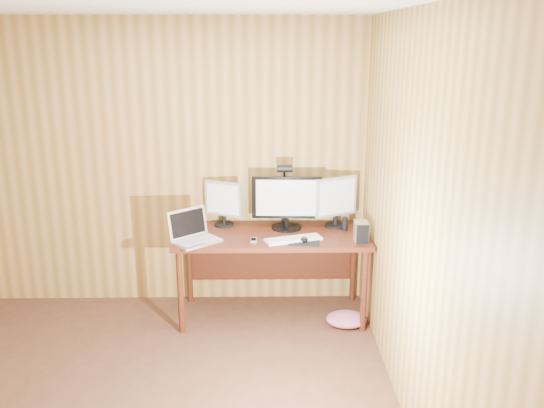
{
  "coord_description": "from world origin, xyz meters",
  "views": [
    {
      "loc": [
        0.86,
        -2.9,
        2.32
      ],
      "look_at": [
        0.93,
        1.58,
        1.02
      ],
      "focal_mm": 38.0,
      "sensor_mm": 36.0,
      "label": 1
    }
  ],
  "objects_px": {
    "desk": "(272,244)",
    "monitor_right": "(336,200)",
    "monitor_left": "(224,202)",
    "phone": "(254,240)",
    "speaker": "(345,224)",
    "mouse": "(304,239)",
    "monitor_center": "(287,202)",
    "laptop": "(193,234)",
    "hard_drive": "(361,232)",
    "keyboard": "(293,239)",
    "desk_lamp": "(284,185)"
  },
  "relations": [
    {
      "from": "phone",
      "to": "desk_lamp",
      "type": "distance_m",
      "value": 0.6
    },
    {
      "from": "monitor_center",
      "to": "phone",
      "type": "bearing_deg",
      "value": -129.8
    },
    {
      "from": "keyboard",
      "to": "speaker",
      "type": "height_order",
      "value": "speaker"
    },
    {
      "from": "speaker",
      "to": "hard_drive",
      "type": "bearing_deg",
      "value": -71.02
    },
    {
      "from": "laptop",
      "to": "desk_lamp",
      "type": "bearing_deg",
      "value": -11.39
    },
    {
      "from": "hard_drive",
      "to": "speaker",
      "type": "bearing_deg",
      "value": 109.13
    },
    {
      "from": "keyboard",
      "to": "desk",
      "type": "bearing_deg",
      "value": 106.3
    },
    {
      "from": "hard_drive",
      "to": "desk_lamp",
      "type": "relative_size",
      "value": 0.28
    },
    {
      "from": "monitor_right",
      "to": "laptop",
      "type": "height_order",
      "value": "monitor_right"
    },
    {
      "from": "monitor_right",
      "to": "laptop",
      "type": "distance_m",
      "value": 1.25
    },
    {
      "from": "monitor_right",
      "to": "keyboard",
      "type": "bearing_deg",
      "value": -163.3
    },
    {
      "from": "monitor_left",
      "to": "phone",
      "type": "bearing_deg",
      "value": -30.86
    },
    {
      "from": "desk",
      "to": "hard_drive",
      "type": "xyz_separation_m",
      "value": [
        0.71,
        -0.28,
        0.2
      ]
    },
    {
      "from": "mouse",
      "to": "phone",
      "type": "relative_size",
      "value": 1.04
    },
    {
      "from": "desk",
      "to": "monitor_left",
      "type": "bearing_deg",
      "value": 160.98
    },
    {
      "from": "hard_drive",
      "to": "desk_lamp",
      "type": "height_order",
      "value": "desk_lamp"
    },
    {
      "from": "laptop",
      "to": "desk_lamp",
      "type": "relative_size",
      "value": 0.76
    },
    {
      "from": "mouse",
      "to": "speaker",
      "type": "distance_m",
      "value": 0.45
    },
    {
      "from": "monitor_left",
      "to": "mouse",
      "type": "xyz_separation_m",
      "value": [
        0.67,
        -0.42,
        -0.19
      ]
    },
    {
      "from": "monitor_right",
      "to": "keyboard",
      "type": "xyz_separation_m",
      "value": [
        -0.38,
        -0.34,
        -0.22
      ]
    },
    {
      "from": "laptop",
      "to": "speaker",
      "type": "xyz_separation_m",
      "value": [
        1.25,
        0.24,
        -0.0
      ]
    },
    {
      "from": "mouse",
      "to": "monitor_left",
      "type": "bearing_deg",
      "value": 147.21
    },
    {
      "from": "monitor_right",
      "to": "laptop",
      "type": "xyz_separation_m",
      "value": [
        -1.19,
        -0.34,
        -0.17
      ]
    },
    {
      "from": "monitor_right",
      "to": "speaker",
      "type": "distance_m",
      "value": 0.22
    },
    {
      "from": "keyboard",
      "to": "desk_lamp",
      "type": "distance_m",
      "value": 0.54
    },
    {
      "from": "monitor_left",
      "to": "hard_drive",
      "type": "relative_size",
      "value": 2.39
    },
    {
      "from": "phone",
      "to": "desk",
      "type": "bearing_deg",
      "value": 59.63
    },
    {
      "from": "desk",
      "to": "monitor_right",
      "type": "height_order",
      "value": "monitor_right"
    },
    {
      "from": "keyboard",
      "to": "mouse",
      "type": "relative_size",
      "value": 4.6
    },
    {
      "from": "monitor_left",
      "to": "monitor_right",
      "type": "height_order",
      "value": "monitor_right"
    },
    {
      "from": "speaker",
      "to": "desk_lamp",
      "type": "height_order",
      "value": "desk_lamp"
    },
    {
      "from": "mouse",
      "to": "laptop",
      "type": "bearing_deg",
      "value": 177.37
    },
    {
      "from": "desk",
      "to": "speaker",
      "type": "bearing_deg",
      "value": -1.03
    },
    {
      "from": "speaker",
      "to": "desk_lamp",
      "type": "xyz_separation_m",
      "value": [
        -0.51,
        0.17,
        0.3
      ]
    },
    {
      "from": "keyboard",
      "to": "hard_drive",
      "type": "height_order",
      "value": "hard_drive"
    },
    {
      "from": "desk",
      "to": "monitor_left",
      "type": "height_order",
      "value": "monitor_left"
    },
    {
      "from": "monitor_center",
      "to": "phone",
      "type": "height_order",
      "value": "monitor_center"
    },
    {
      "from": "monitor_left",
      "to": "phone",
      "type": "height_order",
      "value": "monitor_left"
    },
    {
      "from": "monitor_left",
      "to": "mouse",
      "type": "distance_m",
      "value": 0.81
    },
    {
      "from": "monitor_left",
      "to": "laptop",
      "type": "height_order",
      "value": "monitor_left"
    },
    {
      "from": "desk",
      "to": "hard_drive",
      "type": "bearing_deg",
      "value": -21.51
    },
    {
      "from": "desk_lamp",
      "to": "monitor_left",
      "type": "bearing_deg",
      "value": 172.3
    },
    {
      "from": "monitor_right",
      "to": "phone",
      "type": "distance_m",
      "value": 0.81
    },
    {
      "from": "mouse",
      "to": "monitor_right",
      "type": "bearing_deg",
      "value": 51.88
    },
    {
      "from": "monitor_right",
      "to": "speaker",
      "type": "xyz_separation_m",
      "value": [
        0.07,
        -0.11,
        -0.18
      ]
    },
    {
      "from": "mouse",
      "to": "hard_drive",
      "type": "height_order",
      "value": "hard_drive"
    },
    {
      "from": "monitor_center",
      "to": "desk_lamp",
      "type": "relative_size",
      "value": 1.01
    },
    {
      "from": "monitor_right",
      "to": "laptop",
      "type": "bearing_deg",
      "value": 170.71
    },
    {
      "from": "monitor_left",
      "to": "speaker",
      "type": "relative_size",
      "value": 3.3
    },
    {
      "from": "monitor_left",
      "to": "keyboard",
      "type": "xyz_separation_m",
      "value": [
        0.58,
        -0.39,
        -0.2
      ]
    }
  ]
}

